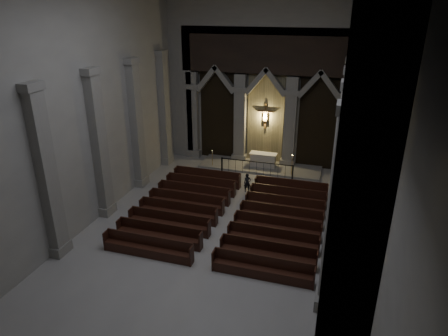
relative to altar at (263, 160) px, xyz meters
name	(u,v)px	position (x,y,z in m)	size (l,w,h in m)	color
room	(212,91)	(-0.18, -10.59, 6.97)	(24.00, 24.10, 12.00)	#A4A19B
sanctuary_wall	(267,72)	(-0.18, 0.94, 5.98)	(14.00, 0.77, 12.00)	gray
right_arcade	(353,87)	(5.32, -9.26, 7.19)	(1.00, 24.00, 12.00)	gray
left_pilasters	(120,136)	(-6.93, -7.09, 3.27)	(0.60, 13.00, 8.03)	gray
sanctuary_step	(260,167)	(-0.18, 0.01, -0.56)	(8.50, 2.60, 0.15)	gray
altar	(263,160)	(0.00, 0.00, 0.00)	(1.90, 0.76, 0.97)	beige
altar_rail	(256,166)	(-0.18, -1.31, 0.02)	(5.03, 0.09, 0.99)	black
candle_stand_left	(212,163)	(-3.49, -0.91, -0.29)	(0.22, 0.22, 1.29)	#A38232
candle_stand_right	(291,171)	(2.16, -0.99, -0.20)	(0.27, 0.27, 1.60)	#A38232
pews	(229,216)	(-0.18, -7.93, -0.32)	(9.82, 8.77, 0.99)	black
worshipper	(247,183)	(-0.14, -4.08, -0.04)	(0.44, 0.29, 1.19)	black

